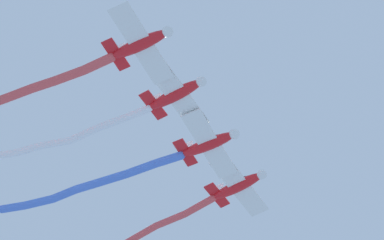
{
  "coord_description": "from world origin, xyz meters",
  "views": [
    {
      "loc": [
        -3.54,
        39.75,
        4.13
      ],
      "look_at": [
        -4.14,
        0.56,
        58.36
      ],
      "focal_mm": 73.84,
      "sensor_mm": 36.0,
      "label": 1
    }
  ],
  "objects_px": {
    "airplane_left_wing": "(177,94)",
    "airplane_right_wing": "(209,144)",
    "airplane_slot": "(239,185)",
    "airplane_lead": "(141,44)"
  },
  "relations": [
    {
      "from": "airplane_left_wing",
      "to": "airplane_right_wing",
      "type": "xyz_separation_m",
      "value": [
        -2.84,
        -4.97,
        -0.3
      ]
    },
    {
      "from": "airplane_lead",
      "to": "airplane_right_wing",
      "type": "xyz_separation_m",
      "value": [
        -5.67,
        -9.92,
        0.0
      ]
    },
    {
      "from": "airplane_lead",
      "to": "airplane_right_wing",
      "type": "distance_m",
      "value": 11.43
    },
    {
      "from": "airplane_left_wing",
      "to": "airplane_right_wing",
      "type": "distance_m",
      "value": 5.73
    },
    {
      "from": "airplane_lead",
      "to": "airplane_left_wing",
      "type": "height_order",
      "value": "airplane_left_wing"
    },
    {
      "from": "airplane_left_wing",
      "to": "airplane_slot",
      "type": "xyz_separation_m",
      "value": [
        -5.67,
        -9.92,
        0.0
      ]
    },
    {
      "from": "airplane_right_wing",
      "to": "airplane_slot",
      "type": "distance_m",
      "value": 5.71
    },
    {
      "from": "airplane_lead",
      "to": "airplane_right_wing",
      "type": "relative_size",
      "value": 1.0
    },
    {
      "from": "airplane_left_wing",
      "to": "airplane_lead",
      "type": "bearing_deg",
      "value": -87.62
    },
    {
      "from": "airplane_left_wing",
      "to": "airplane_slot",
      "type": "relative_size",
      "value": 1.01
    }
  ]
}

